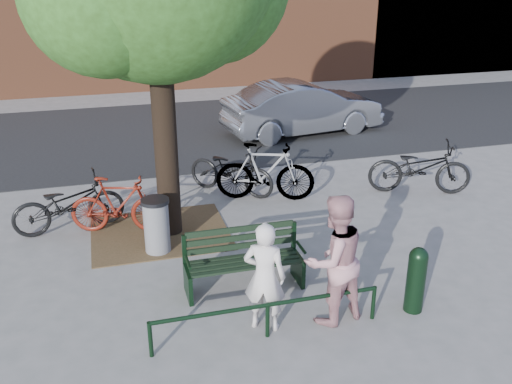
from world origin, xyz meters
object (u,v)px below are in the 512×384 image
object	(u,v)px
person_right	(334,260)
litter_bin	(157,225)
park_bench	(243,258)
parked_car	(303,108)
person_left	(265,277)
bicycle_c	(231,170)
bollard	(416,277)

from	to	relation	value
person_right	litter_bin	size ratio (longest dim) A/B	1.92
park_bench	parked_car	bearing A→B (deg)	63.99
person_left	bicycle_c	xyz separation A→B (m)	(0.65, 4.69, -0.26)
bollard	litter_bin	xyz separation A→B (m)	(-3.24, 2.69, -0.04)
person_left	person_right	size ratio (longest dim) A/B	0.84
person_right	bollard	size ratio (longest dim) A/B	1.87
person_left	parked_car	bearing A→B (deg)	-85.37
person_right	litter_bin	xyz separation A→B (m)	(-2.06, 2.58, -0.43)
person_left	person_right	world-z (taller)	person_right
person_left	litter_bin	distance (m)	2.76
bollard	bicycle_c	xyz separation A→B (m)	(-1.46, 4.87, -0.01)
person_left	person_right	xyz separation A→B (m)	(0.93, -0.07, 0.15)
park_bench	bicycle_c	bearing A→B (deg)	79.43
bollard	person_right	bearing A→B (deg)	174.52
person_right	parked_car	bearing A→B (deg)	-121.45
park_bench	bollard	size ratio (longest dim) A/B	1.78
park_bench	parked_car	distance (m)	8.19
park_bench	litter_bin	bearing A→B (deg)	127.38
person_right	bollard	world-z (taller)	person_right
park_bench	person_left	world-z (taller)	person_left
litter_bin	parked_car	size ratio (longest dim) A/B	0.22
person_left	parked_car	world-z (taller)	person_left
park_bench	person_left	bearing A→B (deg)	-88.75
person_right	park_bench	bearing A→B (deg)	-64.08
bollard	parked_car	world-z (taller)	parked_car
bollard	bicycle_c	world-z (taller)	bicycle_c
parked_car	bollard	bearing A→B (deg)	162.36
bollard	litter_bin	bearing A→B (deg)	140.34
park_bench	litter_bin	distance (m)	1.82
park_bench	litter_bin	xyz separation A→B (m)	(-1.11, 1.45, 0.00)
person_right	bicycle_c	size ratio (longest dim) A/B	0.94
litter_bin	person_left	bearing A→B (deg)	-65.76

